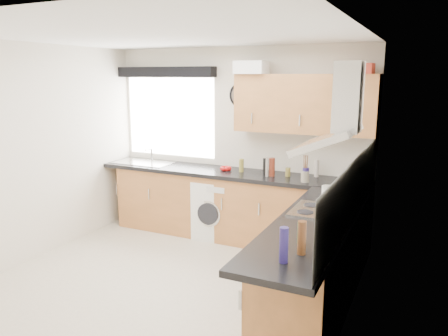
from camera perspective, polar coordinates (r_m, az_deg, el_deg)
The scene contains 36 objects.
ground_plane at distance 4.74m, azimuth -7.39°, elevation -14.82°, with size 3.60×3.60×0.00m, color beige.
ceiling at distance 4.25m, azimuth -8.33°, elevation 16.84°, with size 3.60×3.60×0.02m, color white.
wall_back at distance 5.89m, azimuth 1.76°, elevation 3.38°, with size 3.60×0.02×2.50m, color silver.
wall_front at distance 3.04m, azimuth -26.78°, elevation -6.19°, with size 3.60×0.02×2.50m, color silver.
wall_left at distance 5.51m, azimuth -23.73°, elevation 1.76°, with size 0.02×3.60×2.50m, color silver.
wall_right at distance 3.69m, azimuth 16.34°, elevation -2.34°, with size 0.02×3.60×2.50m, color silver.
window at distance 6.34m, azimuth -7.04°, elevation 6.63°, with size 1.40×0.02×1.10m, color white.
window_blind at distance 6.24m, azimuth -7.64°, elevation 12.33°, with size 1.50×0.18×0.14m, color black.
splashback at distance 3.99m, azimuth 16.84°, elevation -2.32°, with size 0.01×3.00×0.54m, color white.
base_cab_back at distance 5.86m, azimuth -0.33°, elevation -4.90°, with size 3.00×0.58×0.86m, color #9C6131.
base_cab_corner at distance 5.38m, azimuth 15.27°, elevation -6.88°, with size 0.60×0.60×0.86m, color #9C6131.
base_cab_right at distance 4.14m, azimuth 11.96°, elevation -12.52°, with size 0.58×2.10×0.86m, color #9C6131.
worktop_back at distance 5.69m, azimuth 0.53°, elevation -0.67°, with size 3.60×0.62×0.05m, color black.
worktop_right at distance 3.84m, azimuth 11.58°, elevation -7.19°, with size 0.62×2.42×0.05m, color black.
sink at distance 6.34m, azimuth -10.44°, elevation 1.04°, with size 0.84×0.46×0.10m, color #B3B3B3, non-canonical shape.
oven at distance 4.28m, azimuth 12.31°, elevation -11.78°, with size 0.56×0.58×0.85m, color black.
hob_plate at distance 4.11m, azimuth 12.61°, elevation -5.49°, with size 0.52×0.52×0.01m, color #B3B3B3.
extractor_hood at distance 3.93m, azimuth 14.61°, elevation 6.32°, with size 0.52×0.78×0.66m, color #B3B3B3, non-canonical shape.
upper_cabinets at distance 5.36m, azimuth 10.48°, elevation 8.24°, with size 1.70×0.35×0.70m, color #9C6131.
washing_machine at distance 5.86m, azimuth -0.93°, elevation -5.30°, with size 0.53×0.52×0.78m, color white.
wall_clock at distance 5.79m, azimuth 2.18°, elevation 9.47°, with size 0.33×0.33×0.04m, color black.
casserole at distance 5.45m, azimuth 3.58°, elevation 12.98°, with size 0.37×0.27×0.16m, color white.
storage_box at distance 5.11m, azimuth 17.56°, elevation 12.29°, with size 0.25×0.21×0.11m, color #AF3423.
utensil_pot at distance 5.18m, azimuth 10.54°, elevation -1.10°, with size 0.09×0.09×0.13m, color gray.
kitchen_roll at distance 4.15m, azimuth 13.32°, elevation -3.82°, with size 0.10×0.10×0.23m, color white.
tomato_cluster at distance 5.71m, azimuth 0.24°, elevation -0.05°, with size 0.13×0.13×0.06m, color #B20D0C, non-canonical shape.
jar_0 at distance 5.47m, azimuth 12.00°, elevation -0.06°, with size 0.05×0.05×0.21m, color #B9AC9E.
jar_1 at distance 5.42m, azimuth 6.27°, elevation 0.13°, with size 0.08×0.08×0.23m, color maroon.
jar_2 at distance 5.64m, azimuth 2.28°, elevation 0.34°, with size 0.06×0.06×0.17m, color olive.
jar_3 at distance 5.38m, azimuth 5.62°, elevation 0.10°, with size 0.04×0.04×0.24m, color #9E9487.
jar_4 at distance 5.18m, azimuth 10.62°, elevation -0.90°, with size 0.08×0.08×0.17m, color #1F164C.
jar_5 at distance 5.45m, azimuth 8.34°, elevation -0.53°, with size 0.06×0.06×0.11m, color olive.
jar_6 at distance 5.39m, azimuth 5.29°, elevation 0.08°, with size 0.04×0.04×0.23m, color black.
bottle_0 at distance 3.11m, azimuth 10.12°, elevation -8.96°, with size 0.06×0.06×0.24m, color brown.
bottle_1 at distance 2.96m, azimuth 7.82°, elevation -9.95°, with size 0.06×0.06×0.25m, color navy.
bottle_2 at distance 3.31m, azimuth 10.10°, elevation -8.34°, with size 0.07×0.07×0.16m, color #1B4D20.
Camera 1 is at (2.33, -3.54, 2.13)m, focal length 35.00 mm.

